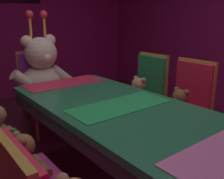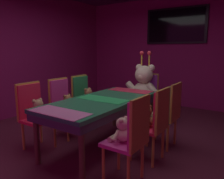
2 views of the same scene
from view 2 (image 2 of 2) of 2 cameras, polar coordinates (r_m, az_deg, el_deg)
ground_plane at (r=3.56m, az=-2.35°, el=-14.20°), size 7.90×7.90×0.00m
wall_back at (r=6.12m, az=15.84°, el=9.15°), size 5.20×0.12×2.80m
wall_left at (r=5.22m, az=-26.39°, el=8.39°), size 0.12×6.40×2.80m
banquet_table at (r=3.34m, az=-2.43°, el=-3.97°), size 0.90×2.02×0.75m
chair_left_0 at (r=3.55m, az=-19.58°, el=-4.61°), size 0.42×0.41×0.98m
teddy_left_0 at (r=3.44m, az=-18.12°, el=-5.12°), size 0.25×0.32×0.30m
chair_left_1 at (r=3.91m, az=-12.59°, el=-2.93°), size 0.42×0.41×0.98m
teddy_left_1 at (r=3.82m, az=-11.10°, el=-3.53°), size 0.22×0.29×0.27m
chair_left_2 at (r=4.30m, az=-7.45°, el=-1.61°), size 0.42×0.41×0.98m
teddy_left_2 at (r=4.21m, az=-5.97°, el=-1.96°), size 0.25×0.32×0.30m
chair_right_0 at (r=2.45m, az=5.44°, el=-10.68°), size 0.42×0.41×0.98m
teddy_right_0 at (r=2.52m, az=2.53°, el=-10.45°), size 0.23×0.30×0.28m
chair_right_1 at (r=2.96m, az=11.23°, el=-7.15°), size 0.42×0.41×0.98m
teddy_right_1 at (r=3.02m, az=8.68°, el=-7.01°), size 0.24×0.31×0.29m
chair_right_2 at (r=3.44m, az=14.56°, el=-4.82°), size 0.42×0.41×0.98m
teddy_right_2 at (r=3.49m, az=12.31°, el=-4.67°), size 0.25×0.32×0.30m
throne_chair at (r=4.66m, az=8.92°, el=-0.74°), size 0.41×0.42×0.98m
king_teddy_bear at (r=4.47m, az=8.03°, el=1.11°), size 0.76×0.59×0.98m
wall_tv at (r=6.06m, az=15.86°, el=15.31°), size 1.52×0.06×0.88m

